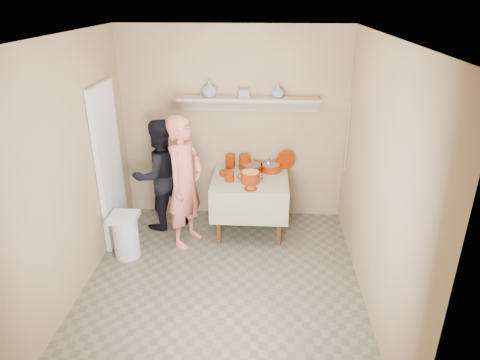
# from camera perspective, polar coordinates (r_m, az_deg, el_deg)

# --- Properties ---
(ground) EXTENTS (3.50, 3.50, 0.00)m
(ground) POSITION_cam_1_polar(r_m,az_deg,el_deg) (4.81, -2.40, -14.06)
(ground) COLOR #625B4D
(ground) RESTS_ON ground
(tile_panel) EXTENTS (0.06, 0.70, 2.00)m
(tile_panel) POSITION_cam_1_polar(r_m,az_deg,el_deg) (5.45, -17.03, 1.75)
(tile_panel) COLOR silver
(tile_panel) RESTS_ON ground
(plate_stack_a) EXTENTS (0.13, 0.13, 0.18)m
(plate_stack_a) POSITION_cam_1_polar(r_m,az_deg,el_deg) (5.79, -1.31, 2.51)
(plate_stack_a) COLOR #721901
(plate_stack_a) RESTS_ON serving_table
(plate_stack_b) EXTENTS (0.16, 0.16, 0.19)m
(plate_stack_b) POSITION_cam_1_polar(r_m,az_deg,el_deg) (5.74, 0.59, 2.39)
(plate_stack_b) COLOR #721901
(plate_stack_b) RESTS_ON serving_table
(bowl_stack) EXTENTS (0.12, 0.12, 0.12)m
(bowl_stack) POSITION_cam_1_polar(r_m,az_deg,el_deg) (5.38, -1.42, 0.49)
(bowl_stack) COLOR #721901
(bowl_stack) RESTS_ON serving_table
(empty_bowl) EXTENTS (0.17, 0.17, 0.05)m
(empty_bowl) POSITION_cam_1_polar(r_m,az_deg,el_deg) (5.58, -1.94, 0.98)
(empty_bowl) COLOR #721901
(empty_bowl) RESTS_ON serving_table
(propped_lid) EXTENTS (0.27, 0.14, 0.28)m
(propped_lid) POSITION_cam_1_polar(r_m,az_deg,el_deg) (5.76, 6.08, 2.63)
(propped_lid) COLOR #721901
(propped_lid) RESTS_ON serving_table
(vase_right) EXTENTS (0.17, 0.17, 0.17)m
(vase_right) POSITION_cam_1_polar(r_m,az_deg,el_deg) (5.52, 5.08, 11.75)
(vase_right) COLOR navy
(vase_right) RESTS_ON wall_shelf
(vase_left) EXTENTS (0.26, 0.26, 0.20)m
(vase_left) POSITION_cam_1_polar(r_m,az_deg,el_deg) (5.55, -4.12, 11.99)
(vase_left) COLOR navy
(vase_left) RESTS_ON wall_shelf
(ceramic_box) EXTENTS (0.15, 0.12, 0.09)m
(ceramic_box) POSITION_cam_1_polar(r_m,az_deg,el_deg) (5.52, 0.45, 11.43)
(ceramic_box) COLOR navy
(ceramic_box) RESTS_ON wall_shelf
(person_cook) EXTENTS (0.60, 0.71, 1.66)m
(person_cook) POSITION_cam_1_polar(r_m,az_deg,el_deg) (5.22, -7.34, -0.32)
(person_cook) COLOR #CD6758
(person_cook) RESTS_ON ground
(person_helper) EXTENTS (0.92, 0.89, 1.50)m
(person_helper) POSITION_cam_1_polar(r_m,az_deg,el_deg) (5.70, -10.68, 0.65)
(person_helper) COLOR black
(person_helper) RESTS_ON ground
(room_shell) EXTENTS (3.04, 3.54, 2.62)m
(room_shell) POSITION_cam_1_polar(r_m,az_deg,el_deg) (4.03, -2.79, 4.37)
(room_shell) COLOR tan
(room_shell) RESTS_ON ground
(serving_table) EXTENTS (0.97, 0.97, 0.76)m
(serving_table) POSITION_cam_1_polar(r_m,az_deg,el_deg) (5.56, 1.36, -0.73)
(serving_table) COLOR #4C2D16
(serving_table) RESTS_ON ground
(cazuela_meat_a) EXTENTS (0.30, 0.30, 0.10)m
(cazuela_meat_a) POSITION_cam_1_polar(r_m,az_deg,el_deg) (5.67, 1.55, 1.72)
(cazuela_meat_a) COLOR #691907
(cazuela_meat_a) RESTS_ON serving_table
(cazuela_meat_b) EXTENTS (0.28, 0.28, 0.10)m
(cazuela_meat_b) POSITION_cam_1_polar(r_m,az_deg,el_deg) (5.68, 4.14, 1.71)
(cazuela_meat_b) COLOR #691907
(cazuela_meat_b) RESTS_ON serving_table
(ladle) EXTENTS (0.08, 0.26, 0.19)m
(ladle) POSITION_cam_1_polar(r_m,az_deg,el_deg) (5.67, 3.81, 2.27)
(ladle) COLOR silver
(ladle) RESTS_ON cazuela_meat_b
(cazuela_rice) EXTENTS (0.33, 0.25, 0.14)m
(cazuela_rice) POSITION_cam_1_polar(r_m,az_deg,el_deg) (5.32, 1.39, 0.52)
(cazuela_rice) COLOR #691907
(cazuela_rice) RESTS_ON serving_table
(front_plate) EXTENTS (0.16, 0.16, 0.03)m
(front_plate) POSITION_cam_1_polar(r_m,az_deg,el_deg) (5.16, 1.42, -1.15)
(front_plate) COLOR #721901
(front_plate) RESTS_ON serving_table
(wall_shelf) EXTENTS (1.80, 0.25, 0.21)m
(wall_shelf) POSITION_cam_1_polar(r_m,az_deg,el_deg) (5.58, 1.10, 10.58)
(wall_shelf) COLOR tan
(wall_shelf) RESTS_ON room_shell
(trash_bin) EXTENTS (0.32, 0.32, 0.56)m
(trash_bin) POSITION_cam_1_polar(r_m,az_deg,el_deg) (5.32, -14.97, -7.15)
(trash_bin) COLOR silver
(trash_bin) RESTS_ON ground
(electrical_cord) EXTENTS (0.01, 0.05, 0.90)m
(electrical_cord) POSITION_cam_1_polar(r_m,az_deg,el_deg) (5.62, 14.10, 5.47)
(electrical_cord) COLOR silver
(electrical_cord) RESTS_ON wall_shelf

